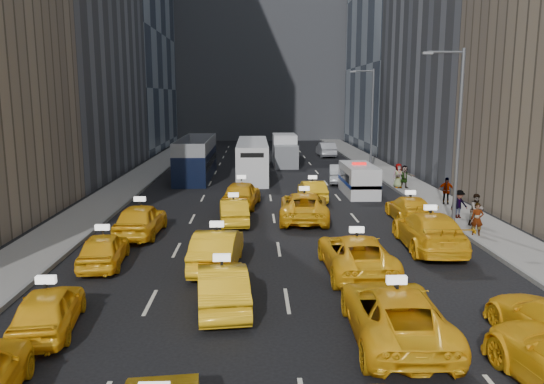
{
  "coord_description": "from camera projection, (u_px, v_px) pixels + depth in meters",
  "views": [
    {
      "loc": [
        -1.05,
        -14.57,
        6.66
      ],
      "look_at": [
        -0.19,
        11.15,
        2.0
      ],
      "focal_mm": 35.0,
      "sensor_mm": 36.0,
      "label": 1
    }
  ],
  "objects": [
    {
      "name": "ground",
      "position": [
        291.0,
        326.0,
        15.55
      ],
      "size": [
        160.0,
        160.0,
        0.0
      ],
      "primitive_type": "plane",
      "color": "black",
      "rests_on": "ground"
    },
    {
      "name": "sidewalk_west",
      "position": [
        129.0,
        185.0,
        39.78
      ],
      "size": [
        3.0,
        90.0,
        0.15
      ],
      "primitive_type": "cube",
      "color": "gray",
      "rests_on": "ground"
    },
    {
      "name": "sidewalk_east",
      "position": [
        406.0,
        184.0,
        40.47
      ],
      "size": [
        3.0,
        90.0,
        0.15
      ],
      "primitive_type": "cube",
      "color": "gray",
      "rests_on": "ground"
    },
    {
      "name": "curb_west",
      "position": [
        148.0,
        185.0,
        39.82
      ],
      "size": [
        0.15,
        90.0,
        0.18
      ],
      "primitive_type": "cube",
      "color": "slate",
      "rests_on": "ground"
    },
    {
      "name": "curb_east",
      "position": [
        387.0,
        184.0,
        40.42
      ],
      "size": [
        0.15,
        90.0,
        0.18
      ],
      "primitive_type": "cube",
      "color": "slate",
      "rests_on": "ground"
    },
    {
      "name": "building_backdrop",
      "position": [
        260.0,
        10.0,
        82.79
      ],
      "size": [
        30.0,
        12.0,
        40.0
      ],
      "primitive_type": "cube",
      "color": "slate",
      "rests_on": "ground"
    },
    {
      "name": "streetlight_near",
      "position": [
        457.0,
        131.0,
        26.77
      ],
      "size": [
        2.15,
        0.22,
        9.0
      ],
      "color": "#595B60",
      "rests_on": "ground"
    },
    {
      "name": "streetlight_far",
      "position": [
        371.0,
        116.0,
        46.44
      ],
      "size": [
        2.15,
        0.22,
        9.0
      ],
      "color": "#595B60",
      "rests_on": "ground"
    },
    {
      "name": "taxi_4",
      "position": [
        48.0,
        309.0,
        15.14
      ],
      "size": [
        2.07,
        4.08,
        1.33
      ],
      "primitive_type": "imported",
      "rotation": [
        0.0,
        0.0,
        3.27
      ],
      "color": "yellow",
      "rests_on": "ground"
    },
    {
      "name": "taxi_5",
      "position": [
        222.0,
        286.0,
        16.82
      ],
      "size": [
        1.99,
        4.52,
        1.44
      ],
      "primitive_type": "imported",
      "rotation": [
        0.0,
        0.0,
        3.25
      ],
      "color": "yellow",
      "rests_on": "ground"
    },
    {
      "name": "taxi_6",
      "position": [
        395.0,
        313.0,
        14.64
      ],
      "size": [
        2.64,
        5.46,
        1.5
      ],
      "primitive_type": "imported",
      "rotation": [
        0.0,
        0.0,
        3.11
      ],
      "color": "yellow",
      "rests_on": "ground"
    },
    {
      "name": "taxi_8",
      "position": [
        104.0,
        249.0,
        21.03
      ],
      "size": [
        1.9,
        4.07,
        1.35
      ],
      "primitive_type": "imported",
      "rotation": [
        0.0,
        0.0,
        3.22
      ],
      "color": "yellow",
      "rests_on": "ground"
    },
    {
      "name": "taxi_9",
      "position": [
        217.0,
        249.0,
        20.77
      ],
      "size": [
        1.97,
        4.79,
        1.54
      ],
      "primitive_type": "imported",
      "rotation": [
        0.0,
        0.0,
        3.07
      ],
      "color": "yellow",
      "rests_on": "ground"
    },
    {
      "name": "taxi_10",
      "position": [
        356.0,
        254.0,
        20.23
      ],
      "size": [
        2.51,
        5.3,
        1.46
      ],
      "primitive_type": "imported",
      "rotation": [
        0.0,
        0.0,
        3.16
      ],
      "color": "yellow",
      "rests_on": "ground"
    },
    {
      "name": "taxi_11",
      "position": [
        429.0,
        231.0,
        23.32
      ],
      "size": [
        2.56,
        5.8,
        1.65
      ],
      "primitive_type": "imported",
      "rotation": [
        0.0,
        0.0,
        3.1
      ],
      "color": "yellow",
      "rests_on": "ground"
    },
    {
      "name": "taxi_12",
      "position": [
        141.0,
        219.0,
        25.58
      ],
      "size": [
        2.05,
        4.72,
        1.59
      ],
      "primitive_type": "imported",
      "rotation": [
        0.0,
        0.0,
        3.1
      ],
      "color": "yellow",
      "rests_on": "ground"
    },
    {
      "name": "taxi_13",
      "position": [
        234.0,
        211.0,
        27.94
      ],
      "size": [
        1.78,
        4.19,
        1.35
      ],
      "primitive_type": "imported",
      "rotation": [
        0.0,
        0.0,
        3.23
      ],
      "color": "yellow",
      "rests_on": "ground"
    },
    {
      "name": "taxi_14",
      "position": [
        304.0,
        206.0,
        28.76
      ],
      "size": [
        2.97,
        5.7,
        1.53
      ],
      "primitive_type": "imported",
      "rotation": [
        0.0,
        0.0,
        3.06
      ],
      "color": "yellow",
      "rests_on": "ground"
    },
    {
      "name": "taxi_15",
      "position": [
        410.0,
        209.0,
        28.59
      ],
      "size": [
        2.03,
        4.72,
        1.36
      ],
      "primitive_type": "imported",
      "rotation": [
        0.0,
        0.0,
        3.11
      ],
      "color": "yellow",
      "rests_on": "ground"
    },
    {
      "name": "taxi_16",
      "position": [
        242.0,
        194.0,
        32.15
      ],
      "size": [
        2.54,
        5.01,
        1.64
      ],
      "primitive_type": "imported",
      "rotation": [
        0.0,
        0.0,
        3.01
      ],
      "color": "yellow",
      "rests_on": "ground"
    },
    {
      "name": "taxi_17",
      "position": [
        312.0,
        191.0,
        34.07
      ],
      "size": [
        1.63,
        4.11,
        1.33
      ],
      "primitive_type": "imported",
      "rotation": [
        0.0,
        0.0,
        3.2
      ],
      "color": "yellow",
      "rests_on": "ground"
    },
    {
      "name": "nypd_van",
      "position": [
        359.0,
        180.0,
        36.29
      ],
      "size": [
        2.25,
        5.25,
        2.21
      ],
      "rotation": [
        0.0,
        0.0,
        -0.05
      ],
      "color": "silver",
      "rests_on": "ground"
    },
    {
      "name": "double_decker",
      "position": [
        196.0,
        158.0,
        43.77
      ],
      "size": [
        3.09,
        11.22,
        3.23
      ],
      "rotation": [
        0.0,
        0.0,
        -0.05
      ],
      "color": "black",
      "rests_on": "ground"
    },
    {
      "name": "city_bus",
      "position": [
        252.0,
        159.0,
        44.02
      ],
      "size": [
        2.78,
        11.69,
        3.0
      ],
      "rotation": [
        0.0,
        0.0,
        0.03
      ],
      "color": "silver",
      "rests_on": "ground"
    },
    {
      "name": "box_truck",
      "position": [
        285.0,
        150.0,
        51.62
      ],
      "size": [
        2.95,
        6.71,
        2.97
      ],
      "rotation": [
        0.0,
        0.0,
        -0.11
      ],
      "color": "silver",
      "rests_on": "ground"
    },
    {
      "name": "misc_car_0",
      "position": [
        339.0,
        173.0,
        41.26
      ],
      "size": [
        2.09,
        4.6,
        1.47
      ],
      "primitive_type": "imported",
      "rotation": [
        0.0,
        0.0,
        3.02
      ],
      "color": "#B7BBBF",
      "rests_on": "ground"
    },
    {
      "name": "misc_car_1",
      "position": [
        195.0,
        155.0,
        53.52
      ],
      "size": [
        2.95,
        5.72,
        1.54
      ],
      "primitive_type": "imported",
      "rotation": [
        0.0,
        0.0,
        3.07
      ],
      "color": "black",
      "rests_on": "ground"
    },
    {
      "name": "misc_car_2",
      "position": [
        286.0,
        149.0,
        59.4
      ],
      "size": [
        2.85,
        5.69,
        1.59
      ],
      "primitive_type": "imported",
      "rotation": [
        0.0,
        0.0,
        3.26
      ],
      "color": "slate",
      "rests_on": "ground"
    },
    {
      "name": "misc_car_3",
      "position": [
        251.0,
        150.0,
        58.98
      ],
      "size": [
        1.83,
        4.33,
        1.46
      ],
      "primitive_type": "imported",
      "rotation": [
        0.0,
        0.0,
        3.17
      ],
      "color": "black",
      "rests_on": "ground"
    },
    {
      "name": "misc_car_4",
      "position": [
        326.0,
        149.0,
        59.29
      ],
      "size": [
        1.84,
        4.87,
        1.59
      ],
      "primitive_type": "imported",
      "rotation": [
        0.0,
        0.0,
        3.18
      ],
      "color": "#AAACB2",
      "rests_on": "ground"
    },
    {
      "name": "pedestrian_0",
      "position": [
        477.0,
        219.0,
        25.09
      ],
      "size": [
        0.67,
        0.56,
        1.55
      ],
      "primitive_type": "imported",
      "rotation": [
        0.0,
        0.0,
        -0.4
      ],
      "color": "gray",
      "rests_on": "sidewalk_east"
    },
    {
      "name": "pedestrian_1",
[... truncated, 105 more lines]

